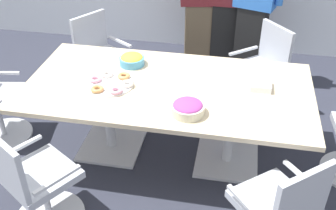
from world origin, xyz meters
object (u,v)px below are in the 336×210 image
(donut_platter, at_px, (111,83))
(napkin_pile, at_px, (261,85))
(conference_table, at_px, (168,98))
(office_chair_2, at_px, (35,185))
(snack_bowl_candy_mix, at_px, (188,107))
(office_chair_0, at_px, (101,61))
(office_chair_5, at_px, (260,74))
(snack_bowl_chips_yellow, at_px, (132,59))

(donut_platter, relative_size, napkin_pile, 2.28)
(conference_table, relative_size, office_chair_2, 2.64)
(donut_platter, bearing_deg, snack_bowl_candy_mix, -22.43)
(office_chair_0, bearing_deg, office_chair_5, 124.14)
(office_chair_5, height_order, snack_bowl_chips_yellow, office_chair_5)
(office_chair_2, xyz_separation_m, snack_bowl_chips_yellow, (0.40, 1.28, 0.39))
(office_chair_2, bearing_deg, napkin_pile, 67.03)
(conference_table, distance_m, donut_platter, 0.50)
(snack_bowl_candy_mix, relative_size, donut_platter, 0.65)
(office_chair_0, relative_size, napkin_pile, 5.26)
(napkin_pile, bearing_deg, office_chair_2, -145.35)
(office_chair_5, relative_size, snack_bowl_chips_yellow, 3.99)
(office_chair_5, distance_m, snack_bowl_chips_yellow, 1.43)
(office_chair_0, height_order, office_chair_2, same)
(office_chair_5, xyz_separation_m, snack_bowl_chips_yellow, (-1.20, -0.67, 0.39))
(snack_bowl_chips_yellow, bearing_deg, conference_table, -37.43)
(conference_table, bearing_deg, snack_bowl_candy_mix, -59.02)
(conference_table, bearing_deg, snack_bowl_chips_yellow, 142.57)
(conference_table, bearing_deg, office_chair_5, 50.18)
(office_chair_5, distance_m, snack_bowl_candy_mix, 1.51)
(office_chair_5, bearing_deg, snack_bowl_candy_mix, 116.60)
(snack_bowl_chips_yellow, bearing_deg, snack_bowl_candy_mix, -47.47)
(office_chair_2, height_order, snack_bowl_chips_yellow, office_chair_2)
(office_chair_0, distance_m, snack_bowl_chips_yellow, 0.91)
(snack_bowl_candy_mix, distance_m, napkin_pile, 0.71)
(office_chair_5, xyz_separation_m, donut_platter, (-1.28, -1.05, 0.36))
(snack_bowl_chips_yellow, xyz_separation_m, snack_bowl_candy_mix, (0.61, -0.67, 0.00))
(office_chair_0, xyz_separation_m, napkin_pile, (1.69, -0.82, 0.37))
(snack_bowl_candy_mix, bearing_deg, office_chair_2, -149.05)
(office_chair_0, bearing_deg, napkin_pile, 96.70)
(snack_bowl_candy_mix, bearing_deg, donut_platter, 157.57)
(office_chair_2, distance_m, snack_bowl_candy_mix, 1.25)
(office_chair_5, xyz_separation_m, napkin_pile, (-0.04, -0.87, 0.37))
(office_chair_0, relative_size, office_chair_5, 1.00)
(office_chair_2, relative_size, snack_bowl_chips_yellow, 3.99)
(snack_bowl_chips_yellow, distance_m, napkin_pile, 1.17)
(office_chair_0, xyz_separation_m, snack_bowl_candy_mix, (1.15, -1.28, 0.40))
(conference_table, bearing_deg, donut_platter, -170.07)
(conference_table, height_order, donut_platter, donut_platter)
(office_chair_2, bearing_deg, snack_bowl_candy_mix, 63.33)
(snack_bowl_chips_yellow, height_order, napkin_pile, snack_bowl_chips_yellow)
(office_chair_2, distance_m, office_chair_5, 2.51)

